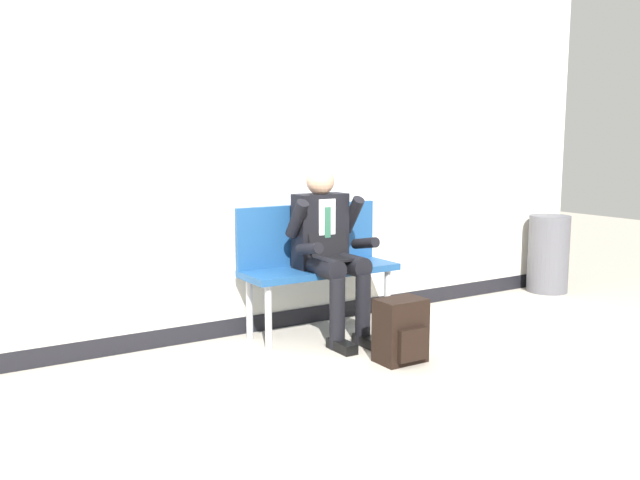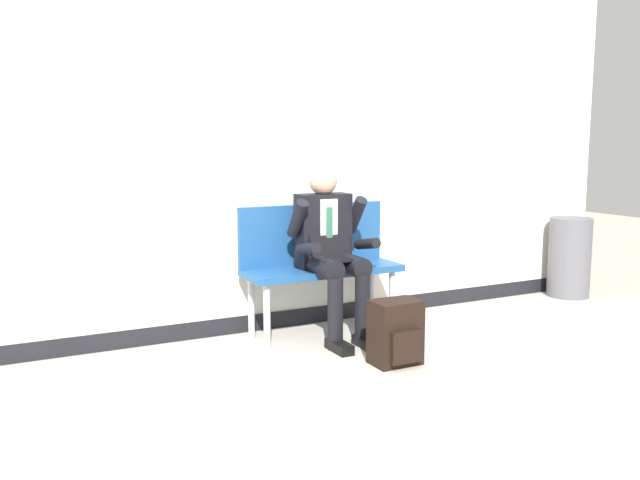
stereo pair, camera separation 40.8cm
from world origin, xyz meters
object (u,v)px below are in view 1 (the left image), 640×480
Objects in this scene: person_seated at (330,247)px; trash_bin at (548,254)px; backpack at (401,331)px; bench_with_person at (315,258)px.

trash_bin is at bearing 3.89° from person_seated.
trash_bin reaches higher than backpack.
trash_bin is (2.61, 0.18, -0.31)m from person_seated.
bench_with_person is 0.95× the size of person_seated.
bench_with_person is at bearing 90.00° from person_seated.
bench_with_person is 1.01m from backpack.
bench_with_person is at bearing 179.42° from trash_bin.
bench_with_person is 2.62m from trash_bin.
bench_with_person is at bearing 95.72° from backpack.
person_seated reaches higher than backpack.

